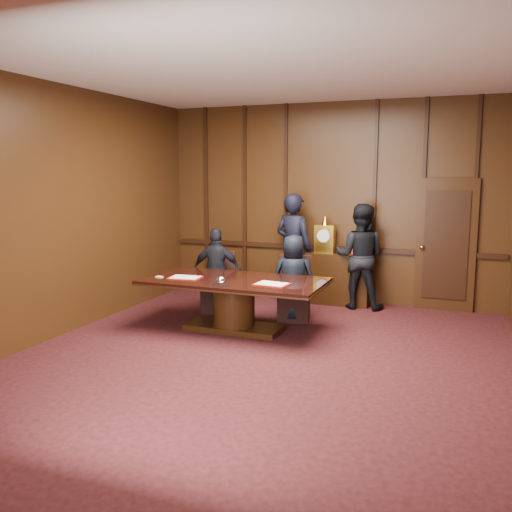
{
  "coord_description": "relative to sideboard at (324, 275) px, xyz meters",
  "views": [
    {
      "loc": [
        2.28,
        -5.95,
        2.28
      ],
      "look_at": [
        -0.61,
        1.51,
        1.05
      ],
      "focal_mm": 38.0,
      "sensor_mm": 36.0,
      "label": 1
    }
  ],
  "objects": [
    {
      "name": "signatory_right",
      "position": [
        -0.15,
        -1.36,
        0.19
      ],
      "size": [
        0.74,
        0.56,
        1.35
      ],
      "primitive_type": "imported",
      "rotation": [
        0.0,
        0.0,
        3.36
      ],
      "color": "black",
      "rests_on": "ground"
    },
    {
      "name": "folder_left",
      "position": [
        -1.5,
        -2.34,
        0.28
      ],
      "size": [
        0.5,
        0.38,
        0.02
      ],
      "rotation": [
        0.0,
        0.0,
        0.12
      ],
      "color": "#AA110F",
      "rests_on": "conference_table"
    },
    {
      "name": "room",
      "position": [
        0.07,
        -3.12,
        1.24
      ],
      "size": [
        7.0,
        7.04,
        3.5
      ],
      "color": "black",
      "rests_on": "ground"
    },
    {
      "name": "folder_right",
      "position": [
        -0.16,
        -2.33,
        0.28
      ],
      "size": [
        0.49,
        0.38,
        0.02
      ],
      "rotation": [
        0.0,
        0.0,
        -0.11
      ],
      "color": "#AA110F",
      "rests_on": "conference_table"
    },
    {
      "name": "chair_right",
      "position": [
        -0.15,
        -1.28,
        -0.19
      ],
      "size": [
        0.57,
        0.57,
        0.99
      ],
      "rotation": [
        0.0,
        0.0,
        0.21
      ],
      "color": "black",
      "rests_on": "ground"
    },
    {
      "name": "conference_table",
      "position": [
        -0.8,
        -2.16,
        0.02
      ],
      "size": [
        2.62,
        1.32,
        0.76
      ],
      "color": "black",
      "rests_on": "ground"
    },
    {
      "name": "chair_left",
      "position": [
        -1.45,
        -1.28,
        -0.19
      ],
      "size": [
        0.55,
        0.55,
        0.99
      ],
      "rotation": [
        0.0,
        0.0,
        0.17
      ],
      "color": "black",
      "rests_on": "ground"
    },
    {
      "name": "witness_right",
      "position": [
        0.65,
        -0.16,
        0.4
      ],
      "size": [
        0.87,
        0.69,
        1.77
      ],
      "primitive_type": "imported",
      "rotation": [
        0.0,
        0.0,
        3.16
      ],
      "color": "black",
      "rests_on": "ground"
    },
    {
      "name": "notepad",
      "position": [
        -1.88,
        -2.43,
        0.28
      ],
      "size": [
        0.11,
        0.09,
        0.01
      ],
      "primitive_type": "cube",
      "rotation": [
        0.0,
        0.0,
        -0.16
      ],
      "color": "#E7E972",
      "rests_on": "conference_table"
    },
    {
      "name": "inkstand",
      "position": [
        -0.8,
        -2.61,
        0.33
      ],
      "size": [
        0.2,
        0.14,
        0.12
      ],
      "color": "white",
      "rests_on": "conference_table"
    },
    {
      "name": "sideboard",
      "position": [
        0.0,
        0.0,
        0.0
      ],
      "size": [
        1.6,
        0.45,
        1.54
      ],
      "color": "black",
      "rests_on": "ground"
    },
    {
      "name": "witness_left",
      "position": [
        -0.52,
        -0.16,
        0.48
      ],
      "size": [
        0.8,
        0.63,
        1.93
      ],
      "primitive_type": "imported",
      "rotation": [
        0.0,
        0.0,
        2.87
      ],
      "color": "black",
      "rests_on": "ground"
    },
    {
      "name": "signatory_left",
      "position": [
        -1.45,
        -1.36,
        0.21
      ],
      "size": [
        0.87,
        0.51,
        1.4
      ],
      "primitive_type": "imported",
      "rotation": [
        0.0,
        0.0,
        3.36
      ],
      "color": "black",
      "rests_on": "ground"
    }
  ]
}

